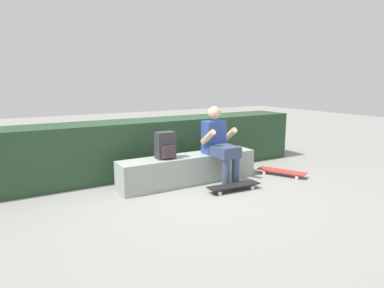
{
  "coord_description": "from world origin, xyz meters",
  "views": [
    {
      "loc": [
        -2.55,
        -4.03,
        1.59
      ],
      "look_at": [
        0.08,
        0.43,
        0.6
      ],
      "focal_mm": 31.35,
      "sensor_mm": 36.0,
      "label": 1
    }
  ],
  "objects_px": {
    "skateboard_near_person": "(234,186)",
    "backpack_on_bench": "(166,146)",
    "skateboard_beside_bench": "(282,171)",
    "bench_main": "(189,169)",
    "person_skater": "(219,142)"
  },
  "relations": [
    {
      "from": "skateboard_near_person",
      "to": "skateboard_beside_bench",
      "type": "xyz_separation_m",
      "value": [
        1.19,
        0.22,
        0.0
      ]
    },
    {
      "from": "person_skater",
      "to": "backpack_on_bench",
      "type": "distance_m",
      "value": 0.85
    },
    {
      "from": "backpack_on_bench",
      "to": "bench_main",
      "type": "bearing_deg",
      "value": 1.32
    },
    {
      "from": "skateboard_beside_bench",
      "to": "backpack_on_bench",
      "type": "height_order",
      "value": "backpack_on_bench"
    },
    {
      "from": "bench_main",
      "to": "skateboard_near_person",
      "type": "height_order",
      "value": "bench_main"
    },
    {
      "from": "bench_main",
      "to": "person_skater",
      "type": "height_order",
      "value": "person_skater"
    },
    {
      "from": "skateboard_near_person",
      "to": "skateboard_beside_bench",
      "type": "height_order",
      "value": "same"
    },
    {
      "from": "skateboard_near_person",
      "to": "backpack_on_bench",
      "type": "height_order",
      "value": "backpack_on_bench"
    },
    {
      "from": "backpack_on_bench",
      "to": "skateboard_near_person",
      "type": "bearing_deg",
      "value": -41.44
    },
    {
      "from": "bench_main",
      "to": "skateboard_beside_bench",
      "type": "relative_size",
      "value": 2.83
    },
    {
      "from": "skateboard_near_person",
      "to": "backpack_on_bench",
      "type": "distance_m",
      "value": 1.16
    },
    {
      "from": "bench_main",
      "to": "person_skater",
      "type": "bearing_deg",
      "value": -26.56
    },
    {
      "from": "person_skater",
      "to": "backpack_on_bench",
      "type": "bearing_deg",
      "value": 166.45
    },
    {
      "from": "backpack_on_bench",
      "to": "person_skater",
      "type": "bearing_deg",
      "value": -13.55
    },
    {
      "from": "person_skater",
      "to": "skateboard_near_person",
      "type": "distance_m",
      "value": 0.74
    }
  ]
}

